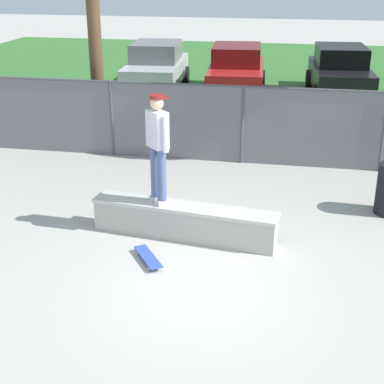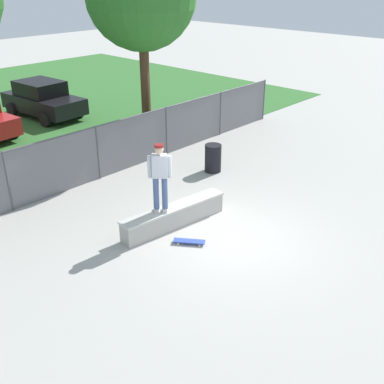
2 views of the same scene
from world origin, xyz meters
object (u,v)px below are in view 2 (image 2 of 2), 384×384
at_px(skateboard, 189,241).
at_px(car_black, 43,99).
at_px(trash_bin, 213,158).
at_px(concrete_ledge, 174,216).
at_px(skateboarder, 160,175).

bearing_deg(skateboard, car_black, 74.64).
height_order(skateboard, trash_bin, trash_bin).
bearing_deg(trash_bin, concrete_ledge, -154.61).
bearing_deg(skateboarder, skateboard, -87.40).
distance_m(skateboarder, car_black, 12.15).
xyz_separation_m(concrete_ledge, trash_bin, (3.55, 1.68, 0.18)).
distance_m(concrete_ledge, skateboard, 1.03).
bearing_deg(concrete_ledge, skateboarder, 175.26).
bearing_deg(skateboarder, trash_bin, 22.49).
bearing_deg(car_black, skateboard, -105.36).
distance_m(skateboarder, trash_bin, 4.45).
bearing_deg(skateboard, skateboarder, 92.60).
bearing_deg(trash_bin, skateboarder, -157.51).
xyz_separation_m(skateboard, trash_bin, (3.93, 2.61, 0.40)).
distance_m(car_black, trash_bin, 9.98).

